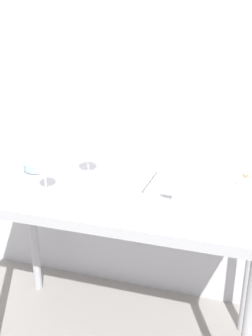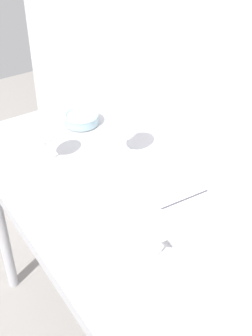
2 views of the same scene
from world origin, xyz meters
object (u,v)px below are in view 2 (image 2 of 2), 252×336
Objects in this scene: tasting_sheet_upper at (211,278)px; tasting_bowl at (81,119)px; open_notebook at (177,204)px; wine_glass_far_left at (124,127)px; wine_glass_near_right at (157,227)px; wine_glass_near_left at (44,133)px.

tasting_sheet_upper is 1.61× the size of tasting_bowl.
tasting_sheet_upper is at bearing -6.37° from tasting_bowl.
open_notebook reaches higher than tasting_sheet_upper.
wine_glass_far_left reaches higher than tasting_sheet_upper.
wine_glass_far_left is at bearing 156.44° from wine_glass_near_right.
wine_glass_far_left is 0.75× the size of tasting_sheet_upper.
wine_glass_near_left is 1.22× the size of tasting_bowl.
tasting_bowl is (-0.28, -0.03, -0.09)m from wine_glass_far_left.
tasting_sheet_upper is (0.62, -0.13, -0.12)m from wine_glass_far_left.
tasting_bowl is at bearing -174.76° from wine_glass_far_left.
tasting_bowl is (-0.61, -0.01, 0.02)m from open_notebook.
open_notebook is 0.61m from tasting_bowl.
wine_glass_near_right is 0.53m from wine_glass_far_left.
tasting_sheet_upper is (0.14, 0.08, -0.12)m from wine_glass_near_right.
wine_glass_far_left is 0.30m from tasting_bowl.
wine_glass_near_left reaches higher than tasting_bowl.
open_notebook is (-0.15, 0.20, -0.12)m from wine_glass_near_right.
open_notebook is 1.54× the size of tasting_sheet_upper.
open_notebook is 0.31m from tasting_sheet_upper.
wine_glass_far_left is (0.11, 0.26, -0.01)m from wine_glass_near_left.
tasting_sheet_upper is 0.90m from tasting_bowl.
tasting_bowl is (-0.90, 0.10, 0.02)m from tasting_sheet_upper.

